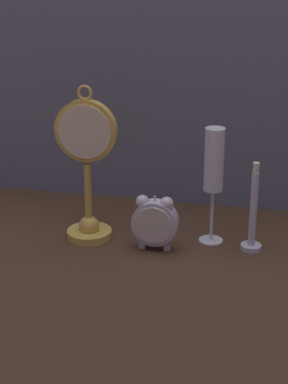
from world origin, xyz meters
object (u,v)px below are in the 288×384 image
Objects in this scene: pocket_watch_on_stand at (87,172)px; brass_candlestick at (253,220)px; alarm_clock_twin_bell at (155,220)px; champagne_flute at (214,168)px.

brass_candlestick is at bearing 3.03° from pocket_watch_on_stand.
pocket_watch_on_stand reaches higher than alarm_clock_twin_bell.
pocket_watch_on_stand reaches higher than brass_candlestick.
alarm_clock_twin_bell is 0.19m from brass_candlestick.
brass_candlestick is at bearing -14.11° from champagne_flute.
alarm_clock_twin_bell is 0.62× the size of brass_candlestick.
champagne_flute is at bearing 30.78° from alarm_clock_twin_bell.
alarm_clock_twin_bell is at bearing -149.22° from champagne_flute.
champagne_flute is (0.24, 0.04, 0.01)m from pocket_watch_on_stand.
brass_candlestick reaches higher than alarm_clock_twin_bell.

